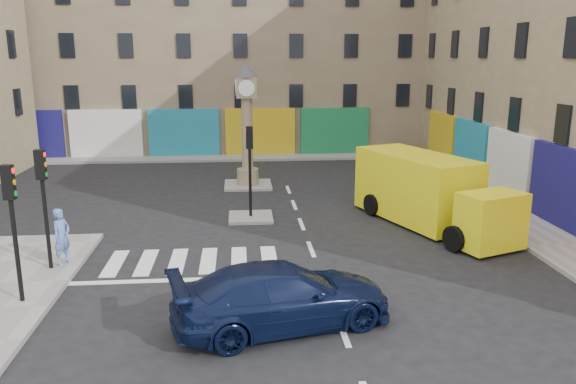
{
  "coord_description": "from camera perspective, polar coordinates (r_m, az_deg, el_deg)",
  "views": [
    {
      "loc": [
        -2.42,
        -14.31,
        6.51
      ],
      "look_at": [
        -0.78,
        4.29,
        2.0
      ],
      "focal_mm": 35.0,
      "sensor_mm": 36.0,
      "label": 1
    }
  ],
  "objects": [
    {
      "name": "ground",
      "position": [
        15.91,
        4.23,
        -10.62
      ],
      "size": [
        120.0,
        120.0,
        0.0
      ],
      "primitive_type": "plane",
      "color": "black",
      "rests_on": "ground"
    },
    {
      "name": "sidewalk_right",
      "position": [
        27.5,
        18.98,
        -0.71
      ],
      "size": [
        2.6,
        30.0,
        0.15
      ],
      "primitive_type": "cube",
      "color": "gray",
      "rests_on": "ground"
    },
    {
      "name": "sidewalk_far",
      "position": [
        37.11,
        -7.41,
        3.48
      ],
      "size": [
        32.0,
        2.4,
        0.15
      ],
      "primitive_type": "cube",
      "color": "gray",
      "rests_on": "ground"
    },
    {
      "name": "island_near",
      "position": [
        23.23,
        -3.81,
        -2.57
      ],
      "size": [
        1.8,
        1.8,
        0.12
      ],
      "primitive_type": "cube",
      "color": "gray",
      "rests_on": "ground"
    },
    {
      "name": "island_far",
      "position": [
        29.04,
        -4.08,
        0.72
      ],
      "size": [
        2.4,
        2.4,
        0.12
      ],
      "primitive_type": "cube",
      "color": "gray",
      "rests_on": "ground"
    },
    {
      "name": "building_far",
      "position": [
        42.39,
        -7.47,
        16.17
      ],
      "size": [
        32.0,
        10.0,
        17.0
      ],
      "primitive_type": "cube",
      "color": "#7F7055",
      "rests_on": "ground"
    },
    {
      "name": "traffic_light_left_near",
      "position": [
        16.13,
        -26.25,
        -1.8
      ],
      "size": [
        0.28,
        0.22,
        3.7
      ],
      "color": "black",
      "rests_on": "sidewalk_left"
    },
    {
      "name": "traffic_light_left_far",
      "position": [
        18.32,
        -23.62,
        0.17
      ],
      "size": [
        0.28,
        0.22,
        3.7
      ],
      "color": "black",
      "rests_on": "sidewalk_left"
    },
    {
      "name": "traffic_light_island",
      "position": [
        22.66,
        -3.91,
        3.59
      ],
      "size": [
        0.28,
        0.22,
        3.7
      ],
      "color": "black",
      "rests_on": "island_near"
    },
    {
      "name": "clock_pillar",
      "position": [
        28.46,
        -4.2,
        7.58
      ],
      "size": [
        1.2,
        1.2,
        6.1
      ],
      "color": "#9A8465",
      "rests_on": "island_far"
    },
    {
      "name": "navy_sedan",
      "position": [
        14.01,
        -0.56,
        -10.51
      ],
      "size": [
        5.84,
        3.51,
        1.59
      ],
      "primitive_type": "imported",
      "rotation": [
        0.0,
        0.0,
        1.82
      ],
      "color": "black",
      "rests_on": "ground"
    },
    {
      "name": "yellow_van",
      "position": [
        22.62,
        14.01,
        0.0
      ],
      "size": [
        4.71,
        7.82,
        2.73
      ],
      "rotation": [
        0.0,
        0.0,
        0.36
      ],
      "color": "yellow",
      "rests_on": "ground"
    },
    {
      "name": "pedestrian_blue",
      "position": [
        18.93,
        -22.0,
        -4.21
      ],
      "size": [
        0.67,
        0.78,
        1.8
      ],
      "primitive_type": "imported",
      "rotation": [
        0.0,
        0.0,
        1.13
      ],
      "color": "#5578C3",
      "rests_on": "sidewalk_left"
    }
  ]
}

